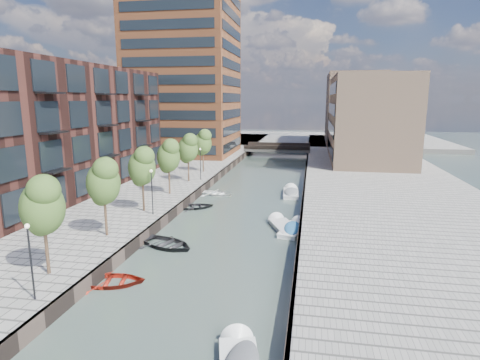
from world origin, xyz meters
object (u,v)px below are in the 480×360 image
(tree_6, at_px, (203,142))
(sloop_1, at_px, (167,247))
(bridge, at_px, (278,148))
(motorboat_3, at_px, (294,229))
(tree_2, at_px, (103,180))
(tree_1, at_px, (42,204))
(car, at_px, (342,159))
(tree_4, at_px, (168,155))
(tree_5, at_px, (188,147))
(sloop_3, at_px, (216,195))
(sloop_4, at_px, (195,208))
(sloop_2, at_px, (111,284))
(tree_3, at_px, (142,165))
(motorboat_2, at_px, (282,227))
(motorboat_4, at_px, (291,193))

(tree_6, distance_m, sloop_1, 27.95)
(bridge, height_order, motorboat_3, bridge)
(tree_2, relative_size, sloop_1, 1.26)
(tree_1, xyz_separation_m, car, (20.34, 47.51, -3.72))
(tree_1, height_order, tree_4, same)
(tree_6, bearing_deg, tree_5, -90.00)
(sloop_3, xyz_separation_m, car, (16.11, 22.24, 1.59))
(car, bearing_deg, sloop_4, -96.03)
(sloop_2, bearing_deg, tree_4, -3.40)
(tree_3, xyz_separation_m, motorboat_2, (12.96, 0.23, -5.21))
(sloop_4, bearing_deg, tree_6, -11.99)
(sloop_3, distance_m, motorboat_4, 8.98)
(motorboat_2, xyz_separation_m, motorboat_3, (1.03, -0.68, 0.09))
(sloop_1, bearing_deg, bridge, 19.71)
(tree_1, relative_size, tree_5, 1.00)
(tree_5, height_order, sloop_3, tree_5)
(tree_6, height_order, motorboat_3, tree_6)
(tree_1, distance_m, car, 51.82)
(motorboat_4, bearing_deg, sloop_3, -168.07)
(motorboat_2, bearing_deg, sloop_4, 152.91)
(bridge, relative_size, sloop_4, 3.25)
(tree_2, bearing_deg, car, 63.34)
(tree_3, height_order, car, tree_3)
(tree_5, relative_size, motorboat_2, 1.16)
(sloop_2, relative_size, motorboat_3, 0.89)
(tree_1, bearing_deg, tree_3, 90.00)
(bridge, xyz_separation_m, tree_3, (-8.50, -47.00, 3.92))
(sloop_1, xyz_separation_m, motorboat_4, (8.53, 19.20, 0.21))
(tree_3, xyz_separation_m, tree_5, (0.00, 14.00, 0.00))
(sloop_2, bearing_deg, tree_6, -7.33)
(tree_4, bearing_deg, motorboat_2, -27.56)
(tree_1, xyz_separation_m, sloop_4, (3.42, 19.11, -5.31))
(sloop_1, relative_size, sloop_3, 1.15)
(tree_3, xyz_separation_m, sloop_1, (4.49, -6.07, -5.31))
(bridge, relative_size, tree_3, 2.18)
(bridge, height_order, sloop_2, bridge)
(sloop_2, bearing_deg, tree_1, 96.73)
(sloop_3, bearing_deg, bridge, 6.27)
(motorboat_2, height_order, car, car)
(sloop_3, distance_m, motorboat_2, 14.07)
(tree_6, bearing_deg, car, 31.60)
(tree_1, height_order, tree_3, same)
(tree_2, bearing_deg, motorboat_2, 29.17)
(tree_4, bearing_deg, tree_5, 90.00)
(tree_2, relative_size, tree_4, 1.00)
(tree_5, distance_m, motorboat_4, 14.01)
(bridge, bearing_deg, sloop_2, -94.93)
(sloop_3, bearing_deg, sloop_4, -174.44)
(motorboat_4, bearing_deg, tree_1, -115.64)
(car, bearing_deg, sloop_1, -87.07)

